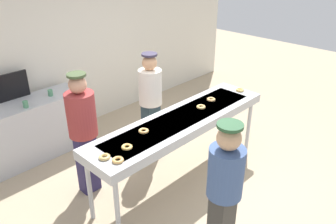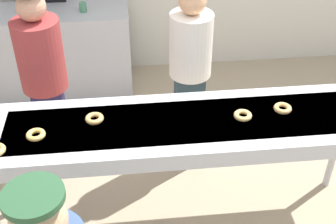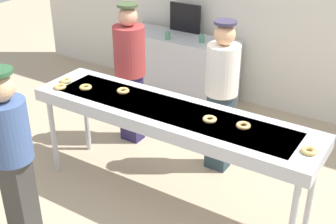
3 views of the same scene
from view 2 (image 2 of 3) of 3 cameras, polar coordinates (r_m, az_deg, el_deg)
ground_plane at (r=3.74m, az=1.63°, el=-13.28°), size 16.00×16.00×0.00m
fryer_conveyor at (r=3.10m, az=1.91°, el=-2.21°), size 2.79×0.68×0.99m
glazed_donut_0 at (r=3.12m, az=9.32°, el=-0.43°), size 0.17×0.17×0.03m
glazed_donut_2 at (r=3.09m, az=-9.16°, el=-0.80°), size 0.16×0.16×0.03m
glazed_donut_4 at (r=3.24m, az=14.11°, el=0.45°), size 0.17×0.17×0.03m
glazed_donut_5 at (r=3.03m, az=-16.16°, el=-2.74°), size 0.17×0.17×0.03m
worker_baker at (r=3.71m, az=2.77°, el=5.41°), size 0.34×0.34×1.66m
worker_assistant at (r=3.72m, az=-15.24°, el=4.47°), size 0.36×0.36×1.67m
prep_counter at (r=5.11m, az=-14.73°, el=7.26°), size 1.76×0.58×0.93m
paper_cup_0 at (r=4.80m, az=-10.57°, el=12.72°), size 0.07×0.07×0.10m
paper_cup_1 at (r=4.74m, az=-16.19°, el=11.58°), size 0.07×0.07×0.10m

